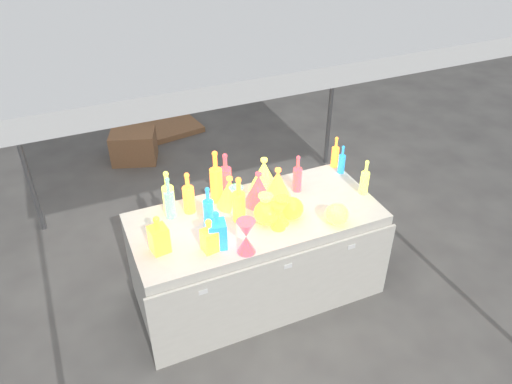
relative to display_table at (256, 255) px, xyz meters
name	(u,v)px	position (x,y,z in m)	size (l,w,h in m)	color
ground	(256,289)	(0.00, 0.01, -0.37)	(80.00, 80.00, 0.00)	slate
display_table	(256,255)	(0.00, 0.00, 0.00)	(1.84, 0.83, 0.75)	silver
cardboard_box_closed	(134,146)	(-0.45, 2.41, -0.20)	(0.48, 0.35, 0.35)	#9C6B46
cardboard_box_flat	(167,129)	(0.06, 2.96, -0.34)	(0.79, 0.56, 0.07)	#9C6B46
bottle_0	(188,193)	(-0.42, 0.24, 0.54)	(0.08, 0.08, 0.33)	red
bottle_2	(216,176)	(-0.19, 0.29, 0.59)	(0.09, 0.09, 0.42)	yellow
bottle_3	(226,174)	(-0.10, 0.36, 0.55)	(0.09, 0.09, 0.34)	#1D1A9D
bottle_4	(168,193)	(-0.56, 0.27, 0.55)	(0.08, 0.08, 0.36)	#115A6F
bottle_5	(169,198)	(-0.56, 0.23, 0.54)	(0.07, 0.07, 0.33)	#AC2284
bottle_6	(239,199)	(-0.13, 0.01, 0.55)	(0.09, 0.09, 0.36)	red
bottle_7	(208,206)	(-0.34, 0.04, 0.53)	(0.07, 0.07, 0.31)	#167927
decanter_0	(209,235)	(-0.42, -0.22, 0.50)	(0.10, 0.10, 0.25)	red
decanter_1	(158,234)	(-0.72, -0.09, 0.51)	(0.11, 0.11, 0.28)	yellow
decanter_2	(217,229)	(-0.37, -0.20, 0.52)	(0.12, 0.12, 0.28)	#167927
hourglass_0	(279,216)	(0.08, -0.19, 0.48)	(0.10, 0.10, 0.20)	yellow
hourglass_1	(246,237)	(-0.21, -0.33, 0.50)	(0.12, 0.12, 0.25)	#1D1A9D
hourglass_2	(266,208)	(0.04, -0.07, 0.48)	(0.11, 0.11, 0.21)	#115A6F
hourglass_3	(236,200)	(-0.11, 0.11, 0.48)	(0.10, 0.10, 0.21)	#AC2284
hourglass_4	(282,211)	(0.13, -0.15, 0.48)	(0.11, 0.11, 0.21)	red
globe_0	(267,214)	(0.04, -0.10, 0.45)	(0.19, 0.19, 0.15)	red
globe_1	(337,215)	(0.48, -0.30, 0.44)	(0.17, 0.17, 0.13)	#115A6F
globe_2	(291,209)	(0.22, -0.11, 0.45)	(0.18, 0.18, 0.14)	yellow
lampshade_0	(278,183)	(0.24, 0.16, 0.50)	(0.21, 0.21, 0.25)	#FFF835
lampshade_1	(230,191)	(-0.13, 0.20, 0.50)	(0.20, 0.20, 0.24)	#FFF835
lampshade_2	(259,188)	(0.08, 0.14, 0.51)	(0.22, 0.22, 0.26)	#1D1A9D
lampshade_3	(264,174)	(0.19, 0.29, 0.51)	(0.23, 0.23, 0.27)	#115A6F
bottle_8	(342,159)	(0.86, 0.26, 0.50)	(0.06, 0.06, 0.25)	#167927
bottle_9	(335,152)	(0.86, 0.37, 0.51)	(0.06, 0.06, 0.27)	yellow
bottle_10	(298,173)	(0.41, 0.18, 0.53)	(0.07, 0.07, 0.31)	#1D1A9D
bottle_11	(365,177)	(0.86, -0.06, 0.52)	(0.06, 0.06, 0.29)	#115A6F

